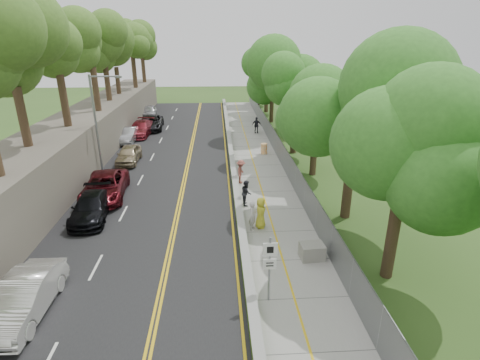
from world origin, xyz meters
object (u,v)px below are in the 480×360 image
object	(u,v)px
signpost	(270,263)
concrete_block	(312,251)
construction_barrel	(264,149)
car_1	(24,298)
person_far	(257,125)
streetlight	(98,118)
car_2	(105,186)
painter_0	(261,213)

from	to	relation	value
signpost	concrete_block	world-z (taller)	signpost
construction_barrel	car_1	world-z (taller)	car_1
signpost	person_far	bearing A→B (deg)	85.06
car_1	person_far	world-z (taller)	person_far
streetlight	signpost	distance (m)	20.72
concrete_block	person_far	xyz separation A→B (m)	(-0.11, 26.40, 0.54)
car_2	painter_0	world-z (taller)	painter_0
concrete_block	car_1	xyz separation A→B (m)	(-12.71, -3.35, 0.40)
streetlight	painter_0	bearing A→B (deg)	-41.11
signpost	streetlight	bearing A→B (deg)	124.08
painter_0	construction_barrel	bearing A→B (deg)	5.60
construction_barrel	concrete_block	distance (m)	18.20
person_far	car_2	bearing A→B (deg)	69.81
streetlight	person_far	xyz separation A→B (m)	(14.06, 12.51, -3.65)
car_1	person_far	size ratio (longest dim) A/B	2.60
construction_barrel	person_far	size ratio (longest dim) A/B	0.54
concrete_block	car_2	size ratio (longest dim) A/B	0.20
construction_barrel	person_far	world-z (taller)	person_far
streetlight	car_2	xyz separation A→B (m)	(1.46, -5.29, -3.77)
construction_barrel	signpost	bearing A→B (deg)	-96.48
signpost	construction_barrel	size ratio (longest dim) A/B	3.03
car_1	car_2	xyz separation A→B (m)	(0.00, 11.95, 0.02)
streetlight	car_1	bearing A→B (deg)	-85.15
signpost	construction_barrel	distance (m)	21.52
construction_barrel	car_2	bearing A→B (deg)	-142.41
signpost	painter_0	distance (m)	6.70
signpost	car_2	size ratio (longest dim) A/B	0.52
signpost	car_1	distance (m)	10.11
car_1	person_far	bearing A→B (deg)	67.94
construction_barrel	car_1	size ratio (longest dim) A/B	0.21
signpost	car_1	bearing A→B (deg)	-178.74
construction_barrel	painter_0	distance (m)	14.86
concrete_block	person_far	size ratio (longest dim) A/B	0.64
signpost	car_1	xyz separation A→B (m)	(-10.05, -0.22, -1.12)
concrete_block	painter_0	distance (m)	4.19
painter_0	person_far	distance (m)	23.01
concrete_block	car_1	distance (m)	13.15
car_1	painter_0	bearing A→B (deg)	34.11
streetlight	painter_0	world-z (taller)	streetlight
construction_barrel	car_1	bearing A→B (deg)	-120.06
car_2	streetlight	bearing A→B (deg)	100.71
construction_barrel	concrete_block	size ratio (longest dim) A/B	0.85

